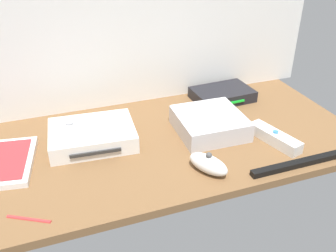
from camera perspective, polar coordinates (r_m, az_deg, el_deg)
ground_plane at (r=96.61cm, az=-0.00°, el=-2.56°), size 100.00×48.00×2.00cm
game_console at (r=95.53cm, az=-11.54°, el=-1.40°), size 22.21×17.77×4.40cm
mini_computer at (r=98.79cm, az=6.41°, el=0.49°), size 17.50×17.50×5.30cm
game_case at (r=94.38cm, az=-24.06°, el=-5.17°), size 16.41×20.90×1.56cm
network_router at (r=117.12cm, az=8.33°, el=4.82°), size 18.62×13.08×3.40cm
remote_wand at (r=97.76cm, az=16.07°, el=-1.72°), size 7.24×15.23×3.40cm
remote_nunchuk at (r=84.17cm, az=6.22°, el=-5.81°), size 8.67×10.88×5.10cm
remote_classic_pad at (r=93.24cm, az=-12.40°, el=-0.05°), size 15.81×10.98×2.40cm
sensor_bar at (r=91.03cm, az=19.24°, el=-5.50°), size 24.00×1.86×1.40cm
stylus_pen at (r=77.83cm, az=-20.61°, el=-13.09°), size 8.17×5.07×0.70cm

